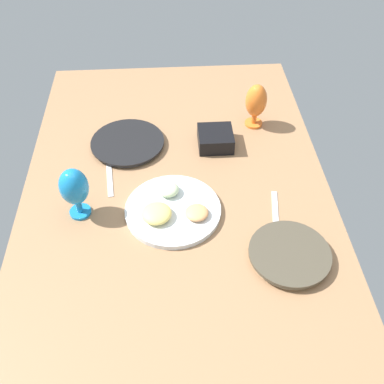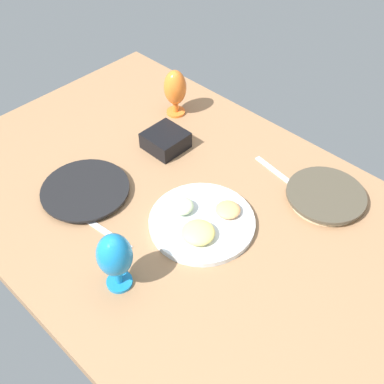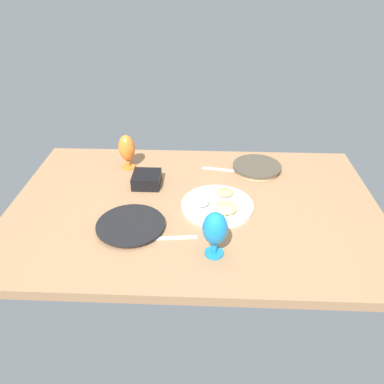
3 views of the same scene
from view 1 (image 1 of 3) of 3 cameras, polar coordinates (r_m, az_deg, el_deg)
ground_plane at (r=154.13cm, az=-1.93°, el=-0.24°), size 160.00×104.00×4.00cm
dinner_plate_left at (r=136.12cm, az=12.22°, el=-7.76°), size 24.12×24.12×2.82cm
dinner_plate_right at (r=170.94cm, az=-8.13°, el=6.14°), size 27.33×27.33×2.08cm
fruit_platter at (r=144.55cm, az=-2.56°, el=-2.19°), size 30.92×30.92×5.21cm
hurricane_glass_blue at (r=141.88cm, az=-14.66°, el=0.48°), size 9.03×9.03×18.25cm
hurricane_glass_orange at (r=175.73cm, az=8.09°, el=11.20°), size 8.18×8.18×17.76cm
square_bowl_black at (r=168.31cm, az=2.99°, el=6.84°), size 12.76×12.76×5.92cm
fork_by_left_plate at (r=147.96cm, az=10.49°, el=-2.41°), size 18.06×4.51×0.60cm
fork_by_right_plate at (r=158.89cm, az=-10.37°, el=1.76°), size 18.09×3.73×0.60cm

